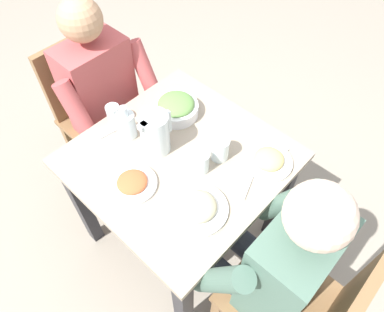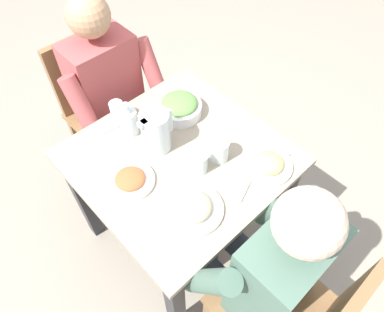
{
  "view_description": "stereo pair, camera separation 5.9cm",
  "coord_description": "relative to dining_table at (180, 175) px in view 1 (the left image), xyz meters",
  "views": [
    {
      "loc": [
        -0.62,
        -0.65,
        1.9
      ],
      "look_at": [
        0.05,
        -0.03,
        0.71
      ],
      "focal_mm": 33.03,
      "sensor_mm": 36.0,
      "label": 1
    },
    {
      "loc": [
        -0.58,
        -0.69,
        1.9
      ],
      "look_at": [
        0.05,
        -0.03,
        0.71
      ],
      "focal_mm": 33.03,
      "sensor_mm": 36.0,
      "label": 2
    }
  ],
  "objects": [
    {
      "name": "dining_table",
      "position": [
        0.0,
        0.0,
        0.0
      ],
      "size": [
        0.81,
        0.81,
        0.73
      ],
      "color": "gray",
      "rests_on": "ground_plane"
    },
    {
      "name": "fork_far",
      "position": [
        -0.08,
        0.32,
        0.14
      ],
      "size": [
        0.17,
        0.05,
        0.01
      ],
      "primitive_type": "cube",
      "rotation": [
        0.0,
        0.0,
        -0.14
      ],
      "color": "silver",
      "rests_on": "dining_table"
    },
    {
      "name": "fork_near",
      "position": [
        0.26,
        -0.3,
        0.14
      ],
      "size": [
        0.17,
        0.03,
        0.01
      ],
      "primitive_type": "cube",
      "rotation": [
        0.0,
        0.0,
        -0.0
      ],
      "color": "silver",
      "rests_on": "dining_table"
    },
    {
      "name": "water_glass_by_pitcher",
      "position": [
        0.01,
        -0.11,
        0.19
      ],
      "size": [
        0.06,
        0.06,
        0.1
      ],
      "primitive_type": "cylinder",
      "color": "silver",
      "rests_on": "dining_table"
    },
    {
      "name": "water_pitcher",
      "position": [
        -0.03,
        0.1,
        0.23
      ],
      "size": [
        0.16,
        0.12,
        0.19
      ],
      "color": "silver",
      "rests_on": "dining_table"
    },
    {
      "name": "chair_far",
      "position": [
        0.04,
        0.71,
        -0.08
      ],
      "size": [
        0.4,
        0.4,
        0.89
      ],
      "color": "olive",
      "rests_on": "ground_plane"
    },
    {
      "name": "water_glass_far_left",
      "position": [
        0.11,
        -0.12,
        0.19
      ],
      "size": [
        0.08,
        0.08,
        0.1
      ],
      "primitive_type": "cylinder",
      "color": "silver",
      "rests_on": "dining_table"
    },
    {
      "name": "plate_fries",
      "position": [
        0.23,
        -0.29,
        0.16
      ],
      "size": [
        0.2,
        0.2,
        0.06
      ],
      "color": "white",
      "rests_on": "dining_table"
    },
    {
      "name": "ground_plane",
      "position": [
        0.0,
        0.0,
        -0.59
      ],
      "size": [
        8.0,
        8.0,
        0.0
      ],
      "primitive_type": "plane",
      "color": "gray"
    },
    {
      "name": "diner_near",
      "position": [
        -0.08,
        -0.5,
        0.06
      ],
      "size": [
        0.48,
        0.53,
        1.18
      ],
      "color": "#4C6B5B",
      "rests_on": "ground_plane"
    },
    {
      "name": "knife_near",
      "position": [
        0.1,
        -0.29,
        0.14
      ],
      "size": [
        0.18,
        0.08,
        0.01
      ],
      "primitive_type": "cube",
      "rotation": [
        0.0,
        0.0,
        0.36
      ],
      "color": "silver",
      "rests_on": "dining_table"
    },
    {
      "name": "chair_near",
      "position": [
        -0.08,
        -0.71,
        -0.08
      ],
      "size": [
        0.4,
        0.4,
        0.89
      ],
      "color": "olive",
      "rests_on": "ground_plane"
    },
    {
      "name": "diner_far",
      "position": [
        0.04,
        0.5,
        0.06
      ],
      "size": [
        0.48,
        0.53,
        1.18
      ],
      "color": "#B24C4C",
      "rests_on": "ground_plane"
    },
    {
      "name": "oil_carafe",
      "position": [
        -0.07,
        0.25,
        0.19
      ],
      "size": [
        0.08,
        0.08,
        0.16
      ],
      "color": "silver",
      "rests_on": "dining_table"
    },
    {
      "name": "plate_rice_curry",
      "position": [
        -0.23,
        0.04,
        0.15
      ],
      "size": [
        0.19,
        0.19,
        0.04
      ],
      "color": "white",
      "rests_on": "dining_table"
    },
    {
      "name": "water_glass_far_right",
      "position": [
        -0.06,
        0.35,
        0.18
      ],
      "size": [
        0.06,
        0.06,
        0.1
      ],
      "primitive_type": "cylinder",
      "color": "silver",
      "rests_on": "dining_table"
    },
    {
      "name": "salad_bowl",
      "position": [
        0.17,
        0.18,
        0.18
      ],
      "size": [
        0.2,
        0.2,
        0.09
      ],
      "color": "white",
      "rests_on": "dining_table"
    },
    {
      "name": "plate_beans",
      "position": [
        -0.13,
        -0.23,
        0.16
      ],
      "size": [
        0.23,
        0.23,
        0.06
      ],
      "color": "white",
      "rests_on": "dining_table"
    }
  ]
}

